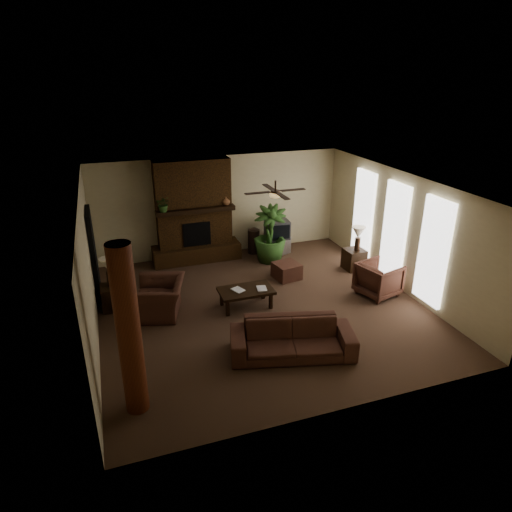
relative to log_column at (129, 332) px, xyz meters
name	(u,v)px	position (x,y,z in m)	size (l,w,h in m)	color
room_shell	(262,250)	(2.95, 2.40, 0.00)	(7.00, 7.00, 7.00)	#4E3627
fireplace	(194,220)	(2.15, 5.62, -0.24)	(2.40, 0.70, 2.80)	#4B2D14
windows	(394,231)	(6.40, 2.60, -0.05)	(0.08, 3.65, 2.35)	white
log_column	(129,332)	(0.00, 0.00, 0.00)	(0.36, 0.36, 2.80)	brown
doorway	(94,255)	(-0.49, 4.20, -0.35)	(0.10, 1.00, 2.10)	black
ceiling_fan	(275,193)	(3.35, 2.70, 1.13)	(1.35, 1.35, 0.37)	#312015
sofa	(292,333)	(2.89, 0.55, -0.95)	(2.30, 0.67, 0.90)	#4F2D21
armchair_left	(159,293)	(0.78, 2.89, -0.89)	(1.16, 0.75, 1.01)	#4F2D21
armchair_right	(379,278)	(5.76, 2.11, -0.96)	(0.85, 0.80, 0.88)	#4F2D21
coffee_table	(246,292)	(2.63, 2.56, -1.03)	(1.20, 0.70, 0.43)	black
ottoman	(287,271)	(4.07, 3.65, -1.20)	(0.60, 0.60, 0.40)	#4F2D21
tv_stand	(274,246)	(4.36, 5.26, -1.15)	(0.85, 0.50, 0.50)	#ACACAE
tv	(277,229)	(4.41, 5.20, -0.64)	(0.69, 0.58, 0.52)	#3B3A3D
floor_vase	(254,239)	(3.83, 5.55, -0.97)	(0.34, 0.34, 0.77)	#33231C
floor_plant	(270,246)	(4.05, 4.84, -0.96)	(0.88, 1.57, 0.88)	#305522
side_table_left	(113,297)	(-0.19, 3.45, -1.12)	(0.50, 0.50, 0.55)	black
lamp_left	(108,267)	(-0.20, 3.51, -0.40)	(0.36, 0.36, 0.65)	#312015
side_table_right	(354,259)	(5.98, 3.59, -1.12)	(0.50, 0.50, 0.55)	black
lamp_right	(358,234)	(6.02, 3.55, -0.40)	(0.45, 0.45, 0.65)	#312015
mantel_plant	(164,206)	(1.32, 5.31, 0.32)	(0.38, 0.42, 0.33)	#305522
mantel_vase	(226,201)	(2.99, 5.40, 0.27)	(0.22, 0.23, 0.22)	brown
book_a	(234,286)	(2.35, 2.53, -0.83)	(0.22, 0.03, 0.29)	#999999
book_b	(257,283)	(2.87, 2.49, -0.82)	(0.21, 0.02, 0.29)	#999999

